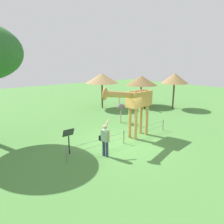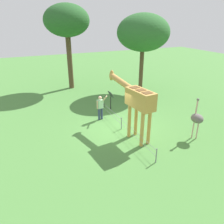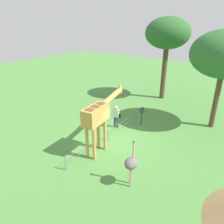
{
  "view_description": "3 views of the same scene",
  "coord_description": "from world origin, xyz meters",
  "px_view_note": "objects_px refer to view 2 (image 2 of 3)",
  "views": [
    {
      "loc": [
        7.23,
        7.99,
        4.47
      ],
      "look_at": [
        0.33,
        -0.53,
        1.73
      ],
      "focal_mm": 32.76,
      "sensor_mm": 36.0,
      "label": 1
    },
    {
      "loc": [
        -10.06,
        5.2,
        6.0
      ],
      "look_at": [
        -0.34,
        0.85,
        1.37
      ],
      "focal_mm": 34.77,
      "sensor_mm": 36.0,
      "label": 2
    },
    {
      "loc": [
        -9.21,
        -6.81,
        6.86
      ],
      "look_at": [
        -0.05,
        -0.23,
        2.01
      ],
      "focal_mm": 34.53,
      "sensor_mm": 36.0,
      "label": 3
    }
  ],
  "objects_px": {
    "info_sign": "(111,97)",
    "tree_east": "(143,33)",
    "ostrich": "(197,118)",
    "tree_northeast": "(67,21)",
    "giraffe": "(136,99)",
    "visitor": "(100,106)"
  },
  "relations": [
    {
      "from": "giraffe",
      "to": "tree_east",
      "type": "relative_size",
      "value": 0.6
    },
    {
      "from": "ostrich",
      "to": "info_sign",
      "type": "height_order",
      "value": "ostrich"
    },
    {
      "from": "info_sign",
      "to": "visitor",
      "type": "bearing_deg",
      "value": 135.07
    },
    {
      "from": "ostrich",
      "to": "giraffe",
      "type": "bearing_deg",
      "value": 64.11
    },
    {
      "from": "visitor",
      "to": "giraffe",
      "type": "bearing_deg",
      "value": -163.36
    },
    {
      "from": "visitor",
      "to": "tree_east",
      "type": "bearing_deg",
      "value": -53.24
    },
    {
      "from": "tree_northeast",
      "to": "tree_east",
      "type": "bearing_deg",
      "value": -124.34
    },
    {
      "from": "tree_east",
      "to": "tree_northeast",
      "type": "xyz_separation_m",
      "value": [
        3.59,
        5.26,
        0.83
      ]
    },
    {
      "from": "info_sign",
      "to": "ostrich",
      "type": "bearing_deg",
      "value": -155.83
    },
    {
      "from": "giraffe",
      "to": "info_sign",
      "type": "relative_size",
      "value": 2.91
    },
    {
      "from": "visitor",
      "to": "tree_northeast",
      "type": "height_order",
      "value": "tree_northeast"
    },
    {
      "from": "ostrich",
      "to": "info_sign",
      "type": "distance_m",
      "value": 6.09
    },
    {
      "from": "giraffe",
      "to": "visitor",
      "type": "xyz_separation_m",
      "value": [
        2.88,
        0.86,
        -1.3
      ]
    },
    {
      "from": "ostrich",
      "to": "tree_northeast",
      "type": "relative_size",
      "value": 0.31
    },
    {
      "from": "visitor",
      "to": "ostrich",
      "type": "distance_m",
      "value": 5.7
    },
    {
      "from": "info_sign",
      "to": "giraffe",
      "type": "bearing_deg",
      "value": 174.49
    },
    {
      "from": "ostrich",
      "to": "tree_east",
      "type": "bearing_deg",
      "value": -10.66
    },
    {
      "from": "ostrich",
      "to": "tree_northeast",
      "type": "xyz_separation_m",
      "value": [
        11.84,
        3.71,
        4.56
      ]
    },
    {
      "from": "info_sign",
      "to": "tree_east",
      "type": "bearing_deg",
      "value": -56.29
    },
    {
      "from": "giraffe",
      "to": "info_sign",
      "type": "xyz_separation_m",
      "value": [
        4.15,
        -0.4,
        -1.25
      ]
    },
    {
      "from": "tree_northeast",
      "to": "info_sign",
      "type": "distance_m",
      "value": 8.0
    },
    {
      "from": "visitor",
      "to": "tree_northeast",
      "type": "distance_m",
      "value": 8.97
    }
  ]
}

